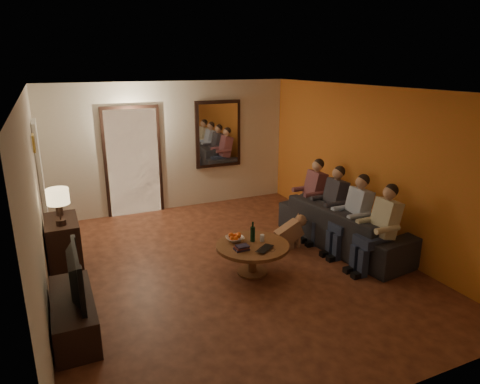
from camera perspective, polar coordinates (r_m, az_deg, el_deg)
name	(u,v)px	position (r m, az deg, el deg)	size (l,w,h in m)	color
floor	(230,266)	(6.55, -1.33, -9.85)	(5.00, 6.00, 0.01)	#451D12
ceiling	(229,90)	(5.86, -1.50, 13.50)	(5.00, 6.00, 0.01)	white
back_wall	(172,147)	(8.84, -9.07, 5.97)	(5.00, 0.02, 2.60)	beige
front_wall	(374,275)	(3.69, 17.47, -10.51)	(5.00, 0.02, 2.60)	beige
left_wall	(36,207)	(5.64, -25.51, -1.80)	(0.02, 6.00, 2.60)	beige
right_wall	(369,166)	(7.38, 16.78, 3.29)	(0.02, 6.00, 2.60)	beige
orange_accent	(368,166)	(7.38, 16.72, 3.28)	(0.01, 6.00, 2.60)	orange
kitchen_doorway	(133,163)	(8.70, -14.05, 3.81)	(1.00, 0.06, 2.10)	#FFE0A5
door_trim	(133,163)	(8.69, -14.03, 3.80)	(1.12, 0.04, 2.22)	black
fridge_glimpse	(146,169)	(8.79, -12.38, 3.04)	(0.45, 0.03, 1.70)	silver
mirror_frame	(218,134)	(9.08, -2.93, 7.72)	(1.00, 0.05, 1.40)	black
mirror_glass	(219,134)	(9.05, -2.86, 7.70)	(0.86, 0.02, 1.26)	white
white_door	(42,182)	(7.93, -24.92, 1.23)	(0.06, 0.85, 2.04)	white
framed_art	(34,143)	(6.78, -25.81, 5.91)	(0.03, 0.28, 0.24)	#B28C33
art_canvas	(35,143)	(6.78, -25.69, 5.92)	(0.01, 0.22, 0.18)	brown
dresser	(64,244)	(6.84, -22.43, -6.47)	(0.45, 0.86, 0.77)	black
table_lamp	(59,207)	(6.41, -22.98, -1.82)	(0.30, 0.30, 0.54)	beige
flower_vase	(58,201)	(6.85, -23.08, -1.13)	(0.14, 0.14, 0.44)	#B41323
tv_stand	(74,315)	(5.37, -21.29, -15.00)	(0.45, 1.29, 0.43)	black
tv	(69,275)	(5.13, -21.88, -10.27)	(0.13, 0.97, 0.56)	black
sofa	(346,225)	(7.32, 13.98, -4.33)	(0.96, 2.46, 0.72)	black
person_a	(381,232)	(6.54, 18.27, -5.03)	(0.60, 0.40, 1.20)	tan
person_b	(354,218)	(6.96, 14.98, -3.41)	(0.60, 0.40, 1.20)	tan
person_c	(331,207)	(7.40, 12.08, -1.98)	(0.60, 0.40, 1.20)	tan
person_d	(312,197)	(7.86, 9.52, -0.70)	(0.60, 0.40, 1.20)	tan
dog	(289,232)	(7.10, 6.55, -5.29)	(0.56, 0.24, 0.56)	#A1674A
coffee_table	(252,259)	(6.26, 1.67, -8.88)	(1.05, 1.05, 0.45)	brown
bowl	(235,239)	(6.27, -0.69, -6.26)	(0.26, 0.26, 0.06)	white
oranges	(235,235)	(6.24, -0.69, -5.69)	(0.20, 0.20, 0.08)	#F55714
wine_bottle	(253,231)	(6.21, 1.71, -5.27)	(0.07, 0.07, 0.31)	black
wine_glass	(262,238)	(6.26, 2.98, -6.13)	(0.06, 0.06, 0.10)	silver
book_stack	(241,247)	(5.98, 0.20, -7.40)	(0.20, 0.15, 0.07)	black
laptop	(268,250)	(5.98, 3.74, -7.70)	(0.33, 0.21, 0.03)	black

